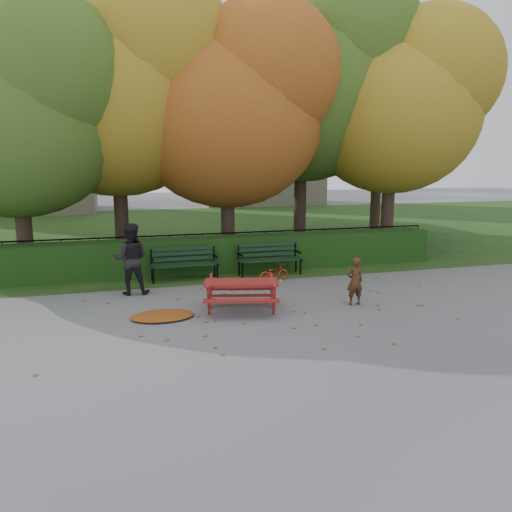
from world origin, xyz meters
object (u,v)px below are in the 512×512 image
object	(u,v)px
tree_g	(390,108)
bench_right	(269,256)
bench_left	(184,261)
tree_a	(25,110)
child	(355,281)
adult	(131,259)
tree_c	(239,106)
tree_d	(315,78)
picnic_table	(241,288)
tree_b	(127,86)
tree_e	(405,103)
bicycle	(274,273)

from	to	relation	value
tree_g	bench_right	bearing A→B (deg)	-140.05
bench_left	tree_a	bearing A→B (deg)	154.24
tree_a	child	bearing A→B (deg)	-36.69
tree_g	adult	size ratio (longest dim) A/B	4.98
tree_c	tree_d	size ratio (longest dim) A/B	0.84
tree_d	tree_g	distance (m)	5.16
tree_c	picnic_table	xyz separation A→B (m)	(-1.39, -5.53, -4.31)
tree_a	tree_c	size ratio (longest dim) A/B	0.94
tree_g	picnic_table	bearing A→B (deg)	-133.64
tree_b	tree_d	distance (m)	6.37
tree_e	bench_right	bearing A→B (deg)	-159.13
tree_d	adult	size ratio (longest dim) A/B	5.58
bicycle	tree_d	bearing A→B (deg)	-51.54
tree_a	bench_right	size ratio (longest dim) A/B	4.16
bench_left	bicycle	world-z (taller)	bench_left
tree_b	bench_left	world-z (taller)	tree_b
tree_b	child	size ratio (longest dim) A/B	8.22
tree_d	bicycle	bearing A→B (deg)	-123.61
tree_e	picnic_table	distance (m)	9.98
bench_right	child	size ratio (longest dim) A/B	1.68
tree_c	tree_g	size ratio (longest dim) A/B	0.94
tree_e	tree_g	xyz separation A→B (m)	(1.81, 3.99, 0.29)
picnic_table	bench_left	bearing A→B (deg)	117.21
picnic_table	adult	distance (m)	3.06
tree_d	bench_left	world-z (taller)	tree_d
tree_g	bench_left	bearing A→B (deg)	-147.83
tree_c	tree_e	bearing A→B (deg)	-1.93
tree_g	bench_right	size ratio (longest dim) A/B	4.75
tree_c	tree_g	xyz separation A→B (m)	(7.50, 3.80, 0.55)
tree_d	picnic_table	world-z (taller)	tree_d
picnic_table	bicycle	distance (m)	2.86
tree_d	bench_left	size ratio (longest dim) A/B	5.32
child	adult	xyz separation A→B (m)	(-4.71, 2.34, 0.32)
tree_c	bicycle	xyz separation A→B (m)	(0.13, -3.12, -4.59)
tree_e	child	distance (m)	8.48
tree_e	bench_right	distance (m)	7.38
bench_left	bicycle	xyz separation A→B (m)	(2.26, -0.86, -0.28)
tree_a	tree_c	world-z (taller)	tree_c
tree_b	tree_e	bearing A→B (deg)	-6.21
tree_e	tree_d	bearing A→B (deg)	151.09
tree_b	tree_e	xyz separation A→B (m)	(8.97, -0.98, -0.32)
tree_c	bench_left	distance (m)	5.31
tree_d	picnic_table	distance (m)	9.79
tree_e	bicycle	world-z (taller)	tree_e
tree_c	bench_right	distance (m)	4.87
tree_e	adult	bearing A→B (deg)	-160.94
tree_e	picnic_table	size ratio (longest dim) A/B	4.53
tree_a	tree_e	size ratio (longest dim) A/B	0.92
tree_d	bench_left	bearing A→B (deg)	-145.74
child	tree_e	bearing A→B (deg)	-129.19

